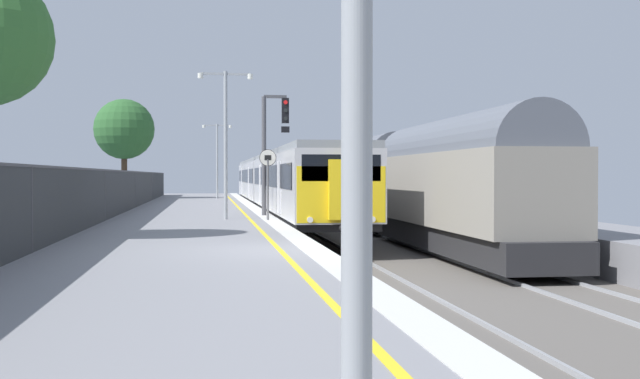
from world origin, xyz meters
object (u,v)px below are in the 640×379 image
(platform_lamp_far, at_px, (217,154))
(background_tree_left, at_px, (124,131))
(freight_train_adjacent_track, at_px, (403,180))
(signal_gantry, at_px, (271,140))
(speed_limit_sign, at_px, (268,175))
(platform_lamp_mid, at_px, (226,131))
(commuter_train_at_platform, at_px, (279,181))

(platform_lamp_far, bearing_deg, background_tree_left, 164.97)
(freight_train_adjacent_track, relative_size, platform_lamp_far, 5.63)
(signal_gantry, relative_size, speed_limit_sign, 1.90)
(signal_gantry, bearing_deg, speed_limit_sign, -96.50)
(signal_gantry, distance_m, speed_limit_sign, 3.63)
(signal_gantry, height_order, platform_lamp_mid, platform_lamp_mid)
(commuter_train_at_platform, distance_m, signal_gantry, 13.16)
(platform_lamp_mid, distance_m, background_tree_left, 28.15)
(speed_limit_sign, height_order, platform_lamp_far, platform_lamp_far)
(commuter_train_at_platform, bearing_deg, background_tree_left, 128.90)
(platform_lamp_mid, relative_size, platform_lamp_far, 1.05)
(platform_lamp_mid, xyz_separation_m, background_tree_left, (-6.40, 27.38, 1.49))
(signal_gantry, distance_m, platform_lamp_mid, 3.02)
(speed_limit_sign, xyz_separation_m, platform_lamp_far, (-1.46, 26.61, 1.45))
(platform_lamp_mid, bearing_deg, speed_limit_sign, -33.13)
(commuter_train_at_platform, height_order, signal_gantry, signal_gantry)
(commuter_train_at_platform, relative_size, signal_gantry, 8.91)
(speed_limit_sign, relative_size, background_tree_left, 0.36)
(freight_train_adjacent_track, height_order, speed_limit_sign, freight_train_adjacent_track)
(freight_train_adjacent_track, relative_size, signal_gantry, 6.04)
(freight_train_adjacent_track, distance_m, speed_limit_sign, 6.97)
(signal_gantry, bearing_deg, commuter_train_at_platform, 83.55)
(platform_lamp_far, relative_size, background_tree_left, 0.74)
(background_tree_left, bearing_deg, commuter_train_at_platform, -51.10)
(speed_limit_sign, xyz_separation_m, background_tree_left, (-7.86, 28.33, 3.07))
(freight_train_adjacent_track, height_order, signal_gantry, signal_gantry)
(signal_gantry, relative_size, platform_lamp_mid, 0.89)
(platform_lamp_mid, bearing_deg, commuter_train_at_platform, 77.83)
(freight_train_adjacent_track, height_order, platform_lamp_far, platform_lamp_far)
(commuter_train_at_platform, distance_m, platform_lamp_mid, 15.82)
(speed_limit_sign, bearing_deg, background_tree_left, 105.51)
(commuter_train_at_platform, height_order, speed_limit_sign, commuter_train_at_platform)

